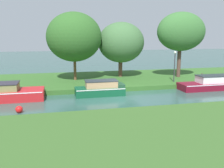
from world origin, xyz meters
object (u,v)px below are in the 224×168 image
mooring_post_near (202,78)px  maroon_narrowboat (217,83)px  forest_barge (101,89)px  lamp_post (175,63)px  willow_tree_centre (121,43)px  willow_tree_right (181,32)px  channel_buoy (19,109)px  mooring_post_far (86,84)px  willow_tree_left (74,37)px

mooring_post_near → maroon_narrowboat: bearing=-56.3°
forest_barge → lamp_post: (7.68, 2.18, 1.73)m
maroon_narrowboat → lamp_post: bearing=146.2°
willow_tree_centre → willow_tree_right: bearing=-14.6°
forest_barge → willow_tree_right: (9.50, 4.57, 4.70)m
willow_tree_right → channel_buoy: size_ratio=14.95×
mooring_post_far → channel_buoy: mooring_post_far is taller
willow_tree_centre → lamp_post: size_ratio=1.97×
forest_barge → channel_buoy: 6.94m
willow_tree_right → mooring_post_far: bearing=-162.5°
mooring_post_near → willow_tree_left: bearing=161.4°
lamp_post → mooring_post_near: lamp_post is taller
forest_barge → mooring_post_far: forest_barge is taller
forest_barge → mooring_post_near: bearing=7.0°
maroon_narrowboat → mooring_post_far: 12.07m
lamp_post → mooring_post_far: 8.94m
lamp_post → mooring_post_far: lamp_post is taller
willow_tree_centre → mooring_post_near: willow_tree_centre is taller
willow_tree_right → willow_tree_left: bearing=176.8°
forest_barge → willow_tree_left: willow_tree_left is taller
mooring_post_near → channel_buoy: mooring_post_near is taller
willow_tree_right → mooring_post_near: 5.56m
forest_barge → mooring_post_far: bearing=130.8°
willow_tree_left → willow_tree_centre: size_ratio=1.15×
willow_tree_left → lamp_post: size_ratio=2.26×
forest_barge → willow_tree_left: size_ratio=0.60×
willow_tree_left → willow_tree_centre: 5.18m
forest_barge → willow_tree_centre: willow_tree_centre is taller
maroon_narrowboat → lamp_post: size_ratio=2.33×
maroon_narrowboat → willow_tree_left: willow_tree_left is taller
mooring_post_near → mooring_post_far: size_ratio=1.39×
forest_barge → willow_tree_left: (-1.68, 5.20, 4.18)m
forest_barge → maroon_narrowboat: maroon_narrowboat is taller
forest_barge → lamp_post: size_ratio=1.35×
maroon_narrowboat → channel_buoy: bearing=-168.3°
willow_tree_centre → channel_buoy: willow_tree_centre is taller
willow_tree_left → channel_buoy: (-4.30, -8.72, -4.49)m
maroon_narrowboat → mooring_post_far: maroon_narrowboat is taller
willow_tree_right → mooring_post_far: 11.97m
willow_tree_left → willow_tree_centre: (5.05, 0.97, -0.60)m
lamp_post → forest_barge: bearing=-164.2°
maroon_narrowboat → willow_tree_right: bearing=107.5°
maroon_narrowboat → channel_buoy: 17.28m
channel_buoy → forest_barge: bearing=30.5°
willow_tree_left → willow_tree_centre: bearing=10.9°
willow_tree_centre → lamp_post: (4.31, -3.99, -1.85)m
willow_tree_left → willow_tree_right: 11.21m
willow_tree_right → lamp_post: willow_tree_right is taller
willow_tree_left → mooring_post_far: 5.67m
willow_tree_centre → willow_tree_right: size_ratio=0.85×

